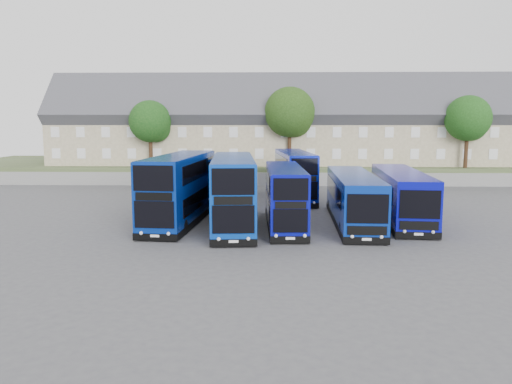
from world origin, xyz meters
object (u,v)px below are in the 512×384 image
object	(u,v)px
tree_far	(495,118)
tree_east	(469,120)
dd_front_left	(180,190)
coach_east_a	(353,199)
tree_mid	(291,114)
tree_west	(152,123)
dd_front_mid	(233,193)

from	to	relation	value
tree_far	tree_east	bearing A→B (deg)	-130.60
dd_front_left	coach_east_a	distance (m)	12.38
tree_east	dd_front_left	bearing A→B (deg)	-142.47
tree_mid	tree_west	bearing A→B (deg)	-178.21
tree_west	tree_far	world-z (taller)	tree_far
dd_front_mid	coach_east_a	size ratio (longest dim) A/B	0.93
coach_east_a	tree_mid	distance (m)	23.84
dd_front_left	coach_east_a	bearing A→B (deg)	4.32
tree_west	tree_mid	world-z (taller)	tree_mid
tree_west	tree_east	bearing A→B (deg)	0.00
tree_east	tree_far	world-z (taller)	tree_far
tree_east	tree_far	distance (m)	9.23
tree_west	tree_mid	bearing A→B (deg)	1.79
dd_front_left	tree_east	world-z (taller)	tree_east
dd_front_mid	tree_far	world-z (taller)	tree_far
dd_front_mid	tree_east	distance (m)	34.60
dd_front_left	tree_mid	distance (m)	24.97
tree_mid	dd_front_left	bearing A→B (deg)	-111.31
tree_mid	tree_east	size ratio (longest dim) A/B	1.12
dd_front_left	dd_front_mid	distance (m)	4.13
coach_east_a	tree_mid	xyz separation A→B (m)	(-3.53, 22.72, 6.32)
dd_front_mid	tree_east	world-z (taller)	tree_east
dd_front_left	dd_front_mid	size ratio (longest dim) A/B	1.01
coach_east_a	tree_far	distance (m)	37.35
tree_far	coach_east_a	bearing A→B (deg)	-127.57
tree_east	tree_west	bearing A→B (deg)	-180.00
coach_east_a	tree_far	world-z (taller)	tree_far
tree_west	tree_mid	xyz separation A→B (m)	(16.00, 0.50, 1.02)
dd_front_mid	tree_west	world-z (taller)	tree_west
tree_west	tree_east	xyz separation A→B (m)	(36.00, 0.00, 0.34)
coach_east_a	tree_west	bearing A→B (deg)	133.42
dd_front_left	coach_east_a	xyz separation A→B (m)	(12.36, -0.07, -0.63)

